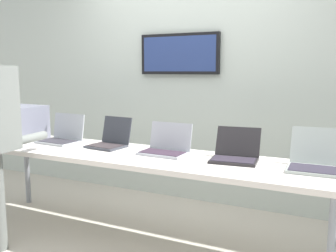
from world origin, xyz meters
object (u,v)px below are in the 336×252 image
(laptop_station_2, at_px, (166,147))
(laptop_station_3, at_px, (235,153))
(equipment_box, at_px, (20,123))
(workbench, at_px, (136,159))
(laptop_station_0, at_px, (62,136))
(laptop_station_1, at_px, (110,140))
(laptop_station_4, at_px, (316,160))

(laptop_station_2, relative_size, laptop_station_3, 1.01)
(equipment_box, relative_size, laptop_station_2, 1.06)
(workbench, xyz_separation_m, laptop_station_0, (-0.87, 0.12, 0.11))
(equipment_box, height_order, laptop_station_3, equipment_box)
(laptop_station_0, bearing_deg, laptop_station_2, -0.47)
(laptop_station_3, bearing_deg, laptop_station_2, -177.80)
(laptop_station_1, bearing_deg, equipment_box, -175.04)
(laptop_station_0, distance_m, laptop_station_2, 1.09)
(equipment_box, bearing_deg, laptop_station_3, 2.06)
(workbench, xyz_separation_m, laptop_station_4, (1.35, 0.12, 0.11))
(workbench, relative_size, laptop_station_0, 8.09)
(workbench, distance_m, laptop_station_2, 0.26)
(laptop_station_0, relative_size, laptop_station_3, 1.04)
(laptop_station_0, bearing_deg, equipment_box, -172.20)
(laptop_station_4, bearing_deg, workbench, -174.75)
(laptop_station_1, bearing_deg, workbench, -22.42)
(laptop_station_1, relative_size, laptop_station_4, 0.84)
(laptop_station_0, bearing_deg, laptop_station_3, 0.45)
(equipment_box, xyz_separation_m, laptop_station_3, (2.11, 0.08, -0.11))
(equipment_box, relative_size, laptop_station_4, 1.02)
(laptop_station_1, bearing_deg, laptop_station_3, -0.47)
(workbench, height_order, equipment_box, equipment_box)
(workbench, bearing_deg, laptop_station_3, 9.67)
(laptop_station_4, bearing_deg, equipment_box, -178.58)
(laptop_station_2, bearing_deg, laptop_station_3, 2.20)
(workbench, height_order, laptop_station_1, laptop_station_1)
(laptop_station_2, bearing_deg, equipment_box, -177.99)
(equipment_box, xyz_separation_m, laptop_station_1, (0.98, 0.09, -0.10))
(laptop_station_1, distance_m, laptop_station_4, 1.69)
(laptop_station_3, bearing_deg, workbench, -170.33)
(workbench, relative_size, laptop_station_2, 8.35)
(laptop_station_3, bearing_deg, laptop_station_4, -1.01)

